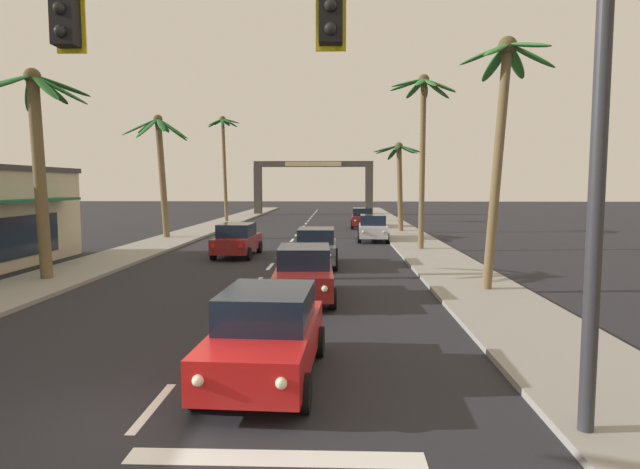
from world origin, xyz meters
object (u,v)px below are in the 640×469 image
Objects in this scene: palm_right_third at (423,119)px; town_gateway_arch at (313,180)px; sedan_lead_at_stop_bar at (266,334)px; palm_left_farthest at (224,147)px; palm_right_farthest at (399,169)px; sedan_fifth_in_queue at (316,247)px; palm_left_third at (160,155)px; sedan_third_in_queue at (304,272)px; palm_left_second at (37,138)px; sedan_parked_nearest_kerb at (363,218)px; traffic_signal_mast at (341,64)px; palm_right_second at (502,114)px; sedan_oncoming_far at (237,240)px; sedan_parked_mid_kerb at (373,228)px.

palm_right_third is 36.47m from town_gateway_arch.
sedan_lead_at_stop_bar is 21.51m from palm_right_third.
palm_left_farthest is 1.48× the size of palm_right_farthest.
sedan_fifth_in_queue is 41.30m from town_gateway_arch.
sedan_lead_at_stop_bar is 0.55× the size of palm_left_third.
sedan_third_in_queue is at bearing -103.25° from palm_right_farthest.
town_gateway_arch is at bearing 79.93° from palm_left_second.
palm_left_second is at bearing -156.94° from sedan_fifth_in_queue.
sedan_lead_at_stop_bar and sedan_parked_nearest_kerb have the same top height.
sedan_third_in_queue is at bearing -114.05° from palm_right_third.
traffic_signal_mast is at bearing -75.97° from palm_left_farthest.
sedan_lead_at_stop_bar is (-1.37, 2.27, -4.42)m from traffic_signal_mast.
palm_left_second is (-11.13, 12.12, 0.06)m from traffic_signal_mast.
sedan_lead_at_stop_bar is at bearing -128.99° from palm_right_second.
sedan_lead_at_stop_bar is at bearing -45.27° from palm_left_second.
palm_right_farthest is at bearing -33.85° from palm_left_farthest.
palm_left_third is at bearing -161.55° from palm_right_farthest.
sedan_third_in_queue is at bearing 96.78° from traffic_signal_mast.
sedan_oncoming_far is 11.82m from palm_right_third.
palm_right_farthest is (4.55, 33.41, -0.46)m from traffic_signal_mast.
sedan_lead_at_stop_bar is 14.16m from sedan_fifth_in_queue.
palm_left_third reaches higher than sedan_parked_mid_kerb.
sedan_parked_nearest_kerb is at bearing -75.68° from town_gateway_arch.
palm_right_farthest reaches higher than sedan_oncoming_far.
palm_left_second is 0.78× the size of palm_left_farthest.
palm_left_third reaches higher than sedan_fifth_in_queue.
palm_right_farthest reaches higher than sedan_lead_at_stop_bar.
palm_right_second is at bearing -63.94° from palm_left_farthest.
palm_left_third is at bearing 133.11° from sedan_fifth_in_queue.
palm_right_farthest reaches higher than sedan_fifth_in_queue.
palm_left_third is 15.95m from palm_left_farthest.
palm_left_second reaches higher than sedan_parked_nearest_kerb.
town_gateway_arch is (-7.61, 24.13, -0.62)m from palm_right_farthest.
sedan_parked_mid_kerb is 0.31× the size of town_gateway_arch.
palm_right_third is at bearing -54.66° from palm_left_farthest.
sedan_parked_mid_kerb is at bearing -51.44° from palm_left_farthest.
palm_left_second reaches higher than sedan_oncoming_far.
sedan_parked_nearest_kerb is at bearing 81.89° from sedan_fifth_in_queue.
palm_left_second is at bearing 174.48° from palm_right_second.
sedan_third_in_queue is 0.47× the size of palm_right_third.
sedan_third_in_queue is at bearing -96.28° from sedan_parked_nearest_kerb.
palm_left_third is 24.43m from palm_right_second.
sedan_parked_mid_kerb is at bearing -88.89° from sedan_parked_nearest_kerb.
palm_left_farthest is (-12.95, 6.12, 6.31)m from sedan_parked_nearest_kerb.
traffic_signal_mast is 2.46× the size of sedan_oncoming_far.
sedan_parked_nearest_kerb is 20.76m from town_gateway_arch.
palm_left_second reaches higher than town_gateway_arch.
sedan_oncoming_far is at bearing -124.72° from palm_right_farthest.
sedan_lead_at_stop_bar is at bearing -67.87° from palm_left_third.
palm_right_third is (15.65, 9.86, 1.80)m from palm_left_second.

